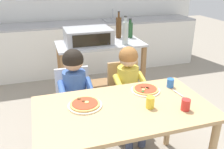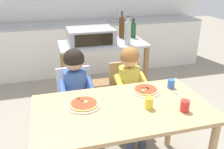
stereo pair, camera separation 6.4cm
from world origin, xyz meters
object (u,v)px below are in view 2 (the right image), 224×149
at_px(kitchen_island_cart, 103,66).
at_px(dining_chair_right, 127,94).
at_px(bottle_slim_sauce, 122,27).
at_px(bottle_clear_vinegar, 128,33).
at_px(drinking_cup_blue, 171,84).
at_px(drinking_cup_red, 185,106).
at_px(dining_chair_left, 76,101).
at_px(toaster_oven, 91,36).
at_px(bottle_tall_green_wine, 133,30).
at_px(child_in_blue_striped_shirt, 76,89).
at_px(pizza_plate_white, 146,90).
at_px(child_in_yellow_shirt, 131,83).
at_px(serving_spoon, 178,94).
at_px(drinking_cup_yellow, 149,103).
at_px(dining_table, 122,119).
at_px(pizza_plate_cream, 84,104).

relative_size(kitchen_island_cart, dining_chair_right, 1.30).
distance_m(bottle_slim_sauce, bottle_clear_vinegar, 0.33).
distance_m(drinking_cup_blue, drinking_cup_red, 0.40).
bearing_deg(dining_chair_left, bottle_clear_vinegar, 31.84).
bearing_deg(drinking_cup_blue, dining_chair_left, 149.90).
distance_m(toaster_oven, bottle_tall_green_wine, 0.60).
height_order(child_in_blue_striped_shirt, pizza_plate_white, child_in_blue_striped_shirt).
height_order(bottle_tall_green_wine, child_in_yellow_shirt, bottle_tall_green_wine).
bearing_deg(serving_spoon, dining_chair_left, 142.65).
height_order(dining_chair_left, pizza_plate_white, dining_chair_left).
distance_m(toaster_oven, bottle_clear_vinegar, 0.45).
xyz_separation_m(bottle_clear_vinegar, serving_spoon, (0.10, -1.04, -0.30)).
relative_size(child_in_yellow_shirt, drinking_cup_yellow, 11.14).
bearing_deg(pizza_plate_white, drinking_cup_red, -68.05).
distance_m(drinking_cup_yellow, serving_spoon, 0.36).
bearing_deg(bottle_clear_vinegar, dining_table, -110.62).
relative_size(bottle_slim_sauce, bottle_tall_green_wine, 1.38).
distance_m(bottle_tall_green_wine, drinking_cup_red, 1.61).
relative_size(dining_table, dining_chair_left, 1.67).
bearing_deg(bottle_slim_sauce, drinking_cup_red, -90.65).
height_order(bottle_tall_green_wine, pizza_plate_white, bottle_tall_green_wine).
bearing_deg(child_in_blue_striped_shirt, drinking_cup_blue, -23.41).
xyz_separation_m(child_in_blue_striped_shirt, pizza_plate_cream, (-0.00, -0.45, 0.08)).
bearing_deg(dining_table, drinking_cup_yellow, -20.74).
bearing_deg(drinking_cup_yellow, toaster_oven, 97.67).
distance_m(dining_table, drinking_cup_blue, 0.58).
bearing_deg(drinking_cup_blue, drinking_cup_red, -103.59).
relative_size(kitchen_island_cart, toaster_oven, 1.94).
bearing_deg(drinking_cup_red, toaster_oven, 106.11).
relative_size(child_in_yellow_shirt, drinking_cup_blue, 12.69).
height_order(toaster_oven, bottle_slim_sauce, bottle_slim_sauce).
distance_m(bottle_clear_vinegar, drinking_cup_yellow, 1.23).
relative_size(bottle_tall_green_wine, child_in_blue_striped_shirt, 0.24).
bearing_deg(drinking_cup_red, bottle_tall_green_wine, 84.03).
relative_size(bottle_tall_green_wine, dining_table, 0.18).
bearing_deg(toaster_oven, dining_chair_left, -115.63).
bearing_deg(pizza_plate_white, serving_spoon, -29.40).
bearing_deg(dining_table, kitchen_island_cart, 83.21).
bearing_deg(dining_chair_left, bottle_slim_sauce, 46.21).
xyz_separation_m(bottle_tall_green_wine, serving_spoon, (-0.08, -1.34, -0.26)).
bearing_deg(kitchen_island_cart, bottle_clear_vinegar, -30.91).
xyz_separation_m(toaster_oven, bottle_slim_sauce, (0.44, 0.16, 0.05)).
xyz_separation_m(pizza_plate_white, drinking_cup_blue, (0.25, 0.01, 0.03)).
height_order(kitchen_island_cart, pizza_plate_cream, kitchen_island_cart).
distance_m(kitchen_island_cart, bottle_clear_vinegar, 0.54).
height_order(kitchen_island_cart, child_in_blue_striped_shirt, child_in_blue_striped_shirt).
xyz_separation_m(dining_chair_left, pizza_plate_white, (0.56, -0.47, 0.28)).
xyz_separation_m(kitchen_island_cart, pizza_plate_white, (0.12, -1.07, 0.16)).
bearing_deg(drinking_cup_red, dining_chair_left, 129.79).
relative_size(dining_chair_right, drinking_cup_yellow, 8.94).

